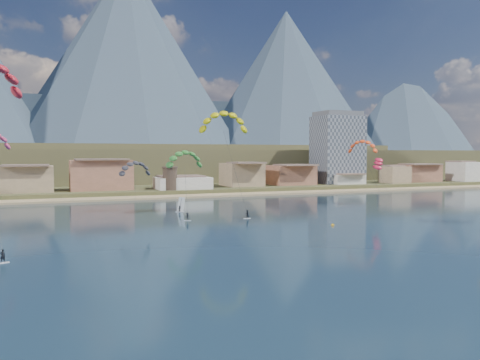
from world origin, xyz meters
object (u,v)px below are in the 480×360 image
Objects in this scene: apartment_tower at (337,148)px; kitesurfer_green at (185,157)px; buoy at (333,225)px; kitesurfer_yellow at (224,119)px; watchtower at (170,178)px; windsurfer at (180,207)px.

kitesurfer_green is (-88.53, -66.32, -3.32)m from apartment_tower.
kitesurfer_green is 29.49× the size of buoy.
watchtower is at bearing 91.70° from kitesurfer_yellow.
apartment_tower is 3.72× the size of watchtower.
apartment_tower reaches higher than windsurfer.
windsurfer is 5.84× the size of buoy.
apartment_tower reaches higher than buoy.
apartment_tower is 110.56m from windsurfer.
windsurfer reaches higher than buoy.
kitesurfer_green is at bearing -143.16° from apartment_tower.
buoy is at bearing -123.27° from apartment_tower.
kitesurfer_green is 42.75m from buoy.
apartment_tower is 119.61m from buoy.
kitesurfer_green is at bearing 125.96° from buoy.
windsurfer is at bearing 124.22° from buoy.
kitesurfer_green is 5.05× the size of windsurfer.
apartment_tower is at bearing 56.73° from buoy.
kitesurfer_green is at bearing -99.26° from watchtower.
apartment_tower reaches higher than kitesurfer_green.
watchtower is 56.61m from kitesurfer_yellow.
windsurfer is 42.89m from buoy.
kitesurfer_yellow is at bearing -21.65° from windsurfer.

